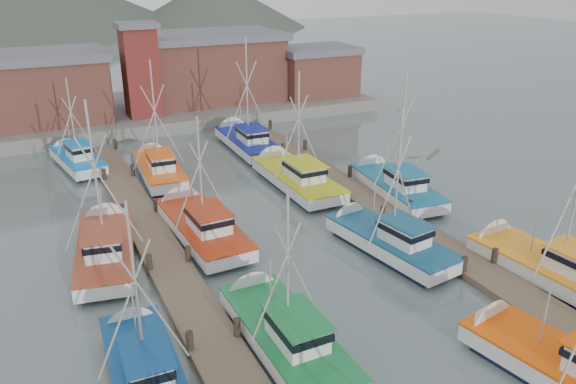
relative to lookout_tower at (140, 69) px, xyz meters
name	(u,v)px	position (x,y,z in m)	size (l,w,h in m)	color
ground	(338,287)	(2.00, -33.00, -5.55)	(260.00, 260.00, 0.00)	#51615E
dock_left	(175,277)	(-5.00, -28.96, -5.34)	(2.30, 46.00, 1.50)	#4E3B30
dock_right	(405,224)	(9.00, -28.96, -5.34)	(2.30, 46.00, 1.50)	#4E3B30
quay	(156,110)	(2.00, 4.00, -4.95)	(44.00, 16.00, 1.20)	gray
shed_left	(36,87)	(-9.00, 2.00, -1.21)	(12.72, 8.48, 6.20)	brown
shed_center	(210,66)	(8.00, 4.00, -0.86)	(14.84, 9.54, 6.90)	brown
shed_right	(315,71)	(19.00, 1.00, -1.71)	(8.48, 6.36, 5.20)	brown
lookout_tower	(140,69)	(0.00, 0.00, 0.00)	(3.60, 3.60, 8.50)	maroon
distant_hills	(7,35)	(-10.76, 89.59, -5.55)	(175.00, 140.00, 42.00)	#414A3D
boat_1	(562,366)	(6.08, -42.36, -4.87)	(4.30, 9.29, 7.80)	black
boat_4	(280,330)	(-2.42, -35.78, -4.87)	(3.18, 8.71, 7.79)	black
boat_5	(384,239)	(6.15, -30.79, -4.87)	(3.82, 8.82, 8.82)	black
boat_6	(143,366)	(-7.96, -35.55, -4.87)	(3.30, 7.82, 8.14)	black
boat_7	(547,266)	(11.66, -36.81, -4.86)	(4.28, 9.58, 10.69)	black
boat_8	(199,225)	(-2.37, -24.66, -4.87)	(3.34, 9.50, 8.04)	black
boat_9	(293,176)	(6.01, -19.92, -4.87)	(3.70, 9.74, 9.05)	black
boat_10	(106,246)	(-7.63, -25.06, -4.87)	(4.27, 9.41, 9.48)	black
boat_11	(393,185)	(11.37, -24.30, -4.87)	(3.77, 9.20, 9.32)	black
boat_12	(158,168)	(-2.16, -13.99, -4.87)	(3.69, 8.60, 9.31)	black
boat_13	(245,141)	(6.18, -10.38, -4.87)	(4.07, 9.58, 10.18)	black
boat_14	(76,159)	(-7.37, -9.07, -4.87)	(3.63, 8.13, 7.53)	black
gull_near	(424,157)	(1.03, -39.48, 3.21)	(1.54, 0.66, 0.24)	slate
gull_far	(348,130)	(3.58, -30.73, 1.59)	(1.54, 0.60, 0.24)	slate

